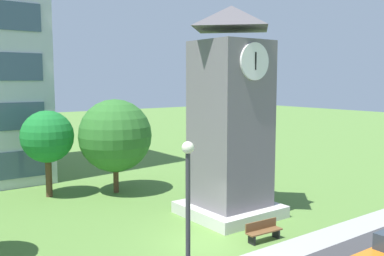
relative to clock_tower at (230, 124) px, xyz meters
name	(u,v)px	position (x,y,z in m)	size (l,w,h in m)	color
ground_plane	(206,243)	(-3.49, -2.43, -4.89)	(160.00, 160.00, 0.00)	#567F38
clock_tower	(230,124)	(0.00, 0.00, 0.00)	(4.46, 4.46, 10.90)	slate
park_bench	(263,231)	(-1.25, -3.69, -4.43)	(1.83, 0.60, 0.88)	brown
street_lamp	(188,211)	(-7.78, -6.98, -1.49)	(0.36, 0.36, 5.42)	#333338
tree_by_building	(47,137)	(-6.54, 9.33, -1.18)	(3.18, 3.18, 5.33)	#513823
tree_near_tower	(115,136)	(-2.77, 7.79, -1.23)	(4.60, 4.60, 5.96)	#513823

